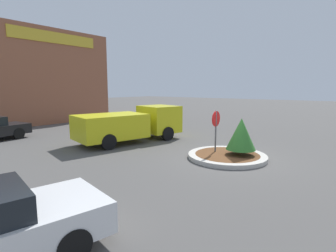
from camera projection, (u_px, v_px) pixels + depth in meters
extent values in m
plane|color=#514F4C|center=(227.00, 158.00, 11.50)|extent=(120.00, 120.00, 0.00)
cylinder|color=#BCB7AD|center=(227.00, 156.00, 11.49)|extent=(3.40, 3.40, 0.18)
cylinder|color=brown|center=(227.00, 156.00, 11.49)|extent=(2.79, 2.79, 0.18)
cylinder|color=#4C4C51|center=(216.00, 133.00, 11.85)|extent=(0.07, 0.07, 2.06)
cylinder|color=#B71414|center=(216.00, 119.00, 11.76)|extent=(0.71, 0.03, 0.71)
cylinder|color=brown|center=(240.00, 152.00, 11.38)|extent=(0.08, 0.08, 0.23)
cone|color=#2D6B28|center=(241.00, 134.00, 11.27)|extent=(1.27, 1.27, 1.37)
cube|color=gold|center=(159.00, 119.00, 16.16)|extent=(2.37, 2.55, 1.60)
cube|color=gold|center=(111.00, 126.00, 14.14)|extent=(4.06, 3.03, 1.28)
cube|color=black|center=(168.00, 114.00, 16.54)|extent=(0.46, 1.91, 0.56)
cylinder|color=black|center=(147.00, 129.00, 16.97)|extent=(0.84, 0.42, 0.80)
cylinder|color=black|center=(167.00, 134.00, 15.34)|extent=(0.84, 0.42, 0.80)
cylinder|color=black|center=(91.00, 136.00, 14.62)|extent=(0.84, 0.42, 0.80)
cylinder|color=black|center=(109.00, 142.00, 13.00)|extent=(0.84, 0.42, 0.80)
cube|color=#93563D|center=(40.00, 78.00, 23.93)|extent=(10.55, 6.00, 7.97)
cube|color=gold|center=(55.00, 38.00, 21.61)|extent=(7.39, 0.08, 0.90)
cylinder|color=black|center=(4.00, 131.00, 16.57)|extent=(0.70, 0.29, 0.68)
cylinder|color=black|center=(19.00, 133.00, 15.75)|extent=(0.70, 0.29, 0.68)
cylinder|color=black|center=(46.00, 212.00, 5.87)|extent=(0.66, 0.32, 0.64)
cylinder|color=black|center=(74.00, 245.00, 4.61)|extent=(0.66, 0.32, 0.64)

